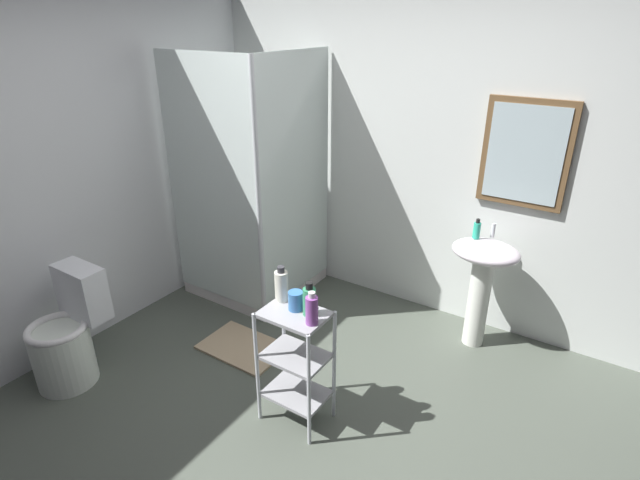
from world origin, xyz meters
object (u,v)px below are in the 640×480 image
Objects in this scene: body_wash_bottle_green at (309,301)px; bath_mat at (243,347)px; storage_cart at (296,358)px; shower_stall at (256,243)px; toilet at (68,337)px; conditioner_bottle_purple at (312,310)px; pedestal_sink at (482,273)px; lotion_bottle_white at (281,285)px; rinse_cup at (296,301)px; hand_soap_bottle at (477,230)px.

body_wash_bottle_green is 0.33× the size of bath_mat.
shower_stall is at bearing 138.02° from storage_cart.
toilet is 4.04× the size of conditioner_bottle_purple.
storage_cart is at bearing 19.33° from toilet.
pedestal_sink is at bearing 35.86° from bath_mat.
lotion_bottle_white is (1.32, 0.58, 0.52)m from toilet.
lotion_bottle_white is at bearing -24.37° from bath_mat.
pedestal_sink is 1.79m from bath_mat.
conditioner_bottle_purple is at bearing -12.72° from storage_cart.
pedestal_sink is at bearing 9.23° from shower_stall.
body_wash_bottle_green is 0.10m from rinse_cup.
toilet is (-0.30, -1.55, -0.15)m from shower_stall.
pedestal_sink reaches higher than bath_mat.
body_wash_bottle_green is 1.80× the size of rinse_cup.
hand_soap_bottle reaches higher than conditioner_bottle_purple.
conditioner_bottle_purple is (0.14, -0.03, 0.39)m from storage_cart.
bath_mat is at bearing 156.97° from conditioner_bottle_purple.
lotion_bottle_white reaches higher than rinse_cup.
conditioner_bottle_purple reaches higher than storage_cart.
lotion_bottle_white is 0.13m from rinse_cup.
lotion_bottle_white reaches higher than body_wash_bottle_green.
conditioner_bottle_purple is at bearing -110.83° from pedestal_sink.
body_wash_bottle_green is at bearing -114.02° from pedestal_sink.
conditioner_bottle_purple is 0.96× the size of body_wash_bottle_green.
bath_mat is at bearing -144.14° from pedestal_sink.
pedestal_sink is at bearing 41.11° from toilet.
rinse_cup reaches higher than storage_cart.
shower_stall is 1.83m from pedestal_sink.
toilet is 1.74m from conditioner_bottle_purple.
hand_soap_bottle reaches higher than bath_mat.
shower_stall is at bearing 121.40° from bath_mat.
shower_stall reaches higher than conditioner_bottle_purple.
shower_stall reaches higher than lotion_bottle_white.
pedestal_sink is 1.09× the size of storage_cart.
toilet is 3.56× the size of lotion_bottle_white.
bath_mat is at bearing 49.11° from toilet.
pedestal_sink reaches higher than toilet.
conditioner_bottle_purple is at bearing -23.03° from bath_mat.
toilet is 3.87× the size of body_wash_bottle_green.
pedestal_sink is 1.47m from rinse_cup.
bath_mat is at bearing 155.63° from lotion_bottle_white.
hand_soap_bottle is (-0.09, 0.04, 0.29)m from pedestal_sink.
shower_stall is 14.12× the size of hand_soap_bottle.
hand_soap_bottle is 1.46m from rinse_cup.
conditioner_bottle_purple is (-0.52, -1.36, 0.24)m from pedestal_sink.
conditioner_bottle_purple is 0.88× the size of lotion_bottle_white.
shower_stall is 1.79m from hand_soap_bottle.
pedestal_sink is at bearing 62.72° from rinse_cup.
toilet is 1.55m from storage_cart.
conditioner_bottle_purple is 0.31× the size of bath_mat.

